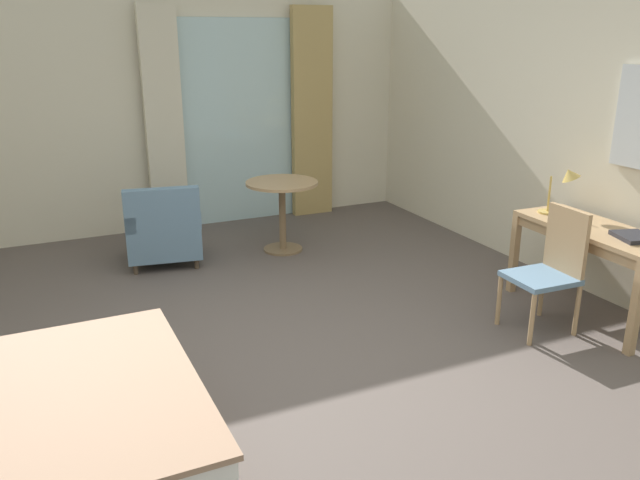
% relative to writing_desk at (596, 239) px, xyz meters
% --- Properties ---
extents(ground, '(6.47, 7.99, 0.10)m').
position_rel_writing_desk_xyz_m(ground, '(-2.53, 0.16, -0.69)').
color(ground, '#564C47').
extents(wall_back, '(6.07, 0.12, 2.65)m').
position_rel_writing_desk_xyz_m(wall_back, '(-2.53, 3.89, 0.69)').
color(wall_back, beige).
rests_on(wall_back, ground).
extents(wall_right, '(0.12, 7.59, 2.65)m').
position_rel_writing_desk_xyz_m(wall_right, '(0.44, 0.16, 0.69)').
color(wall_right, beige).
rests_on(wall_right, ground).
extents(balcony_glass_door, '(1.34, 0.02, 2.33)m').
position_rel_writing_desk_xyz_m(balcony_glass_door, '(-1.65, 3.81, 0.53)').
color(balcony_glass_door, silver).
rests_on(balcony_glass_door, ground).
extents(curtain_panel_left, '(0.41, 0.10, 2.47)m').
position_rel_writing_desk_xyz_m(curtain_panel_left, '(-2.54, 3.71, 0.60)').
color(curtain_panel_left, beige).
rests_on(curtain_panel_left, ground).
extents(curtain_panel_right, '(0.50, 0.10, 2.47)m').
position_rel_writing_desk_xyz_m(curtain_panel_right, '(-0.76, 3.71, 0.60)').
color(curtain_panel_right, tan).
rests_on(curtain_panel_right, ground).
extents(writing_desk, '(0.57, 1.35, 0.73)m').
position_rel_writing_desk_xyz_m(writing_desk, '(0.00, 0.00, 0.00)').
color(writing_desk, tan).
rests_on(writing_desk, ground).
extents(desk_chair, '(0.48, 0.44, 0.94)m').
position_rel_writing_desk_xyz_m(desk_chair, '(-0.49, -0.04, -0.13)').
color(desk_chair, slate).
rests_on(desk_chair, ground).
extents(desk_lamp, '(0.28, 0.26, 0.42)m').
position_rel_writing_desk_xyz_m(desk_lamp, '(0.04, 0.42, 0.37)').
color(desk_lamp, tan).
rests_on(desk_lamp, writing_desk).
extents(closed_book, '(0.31, 0.33, 0.03)m').
position_rel_writing_desk_xyz_m(closed_book, '(0.01, -0.32, 0.11)').
color(closed_book, '#232328').
rests_on(closed_book, writing_desk).
extents(armchair_by_window, '(0.80, 0.82, 0.81)m').
position_rel_writing_desk_xyz_m(armchair_by_window, '(-2.84, 2.66, -0.30)').
color(armchair_by_window, slate).
rests_on(armchair_by_window, ground).
extents(round_cafe_table, '(0.74, 0.74, 0.74)m').
position_rel_writing_desk_xyz_m(round_cafe_table, '(-1.64, 2.52, -0.09)').
color(round_cafe_table, tan).
rests_on(round_cafe_table, ground).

